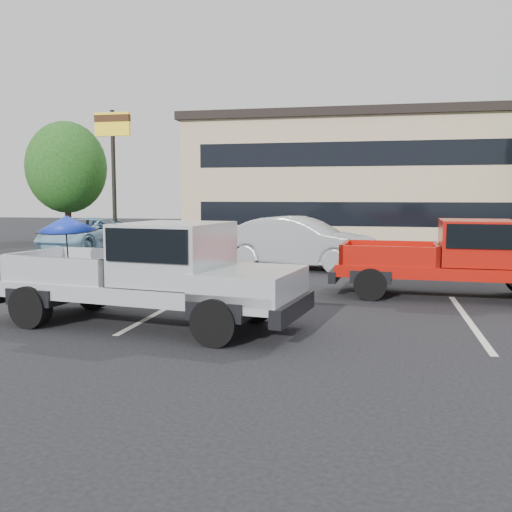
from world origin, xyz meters
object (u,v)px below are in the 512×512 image
Objects in this scene: tree_left at (67,168)px; silver_sedan at (299,243)px; tree_back at (467,157)px; silver_pickup at (162,269)px; red_pickup at (468,256)px; blue_suv at (89,234)px; motel_sign at (113,142)px.

tree_left reaches higher than silver_sedan.
silver_pickup is at bearing -109.64° from tree_back.
tree_back is 20.00m from red_pickup.
tree_left is at bearing 133.03° from silver_pickup.
silver_sedan is (1.29, 8.67, -0.22)m from silver_pickup.
silver_pickup is 15.31m from blue_suv.
silver_sedan is (8.83, -5.02, -3.82)m from motel_sign.
red_pickup is 16.57m from blue_suv.
tree_back reaches higher than motel_sign.
tree_left is 1.19× the size of silver_sedan.
tree_back is at bearing 19.29° from tree_left.
motel_sign is at bearing -147.99° from tree_back.
red_pickup is 6.36m from silver_sedan.
silver_sedan is at bearing -12.88° from blue_suv.
silver_pickup is 1.18× the size of blue_suv.
tree_back is at bearing 32.01° from motel_sign.
motel_sign is 10.86m from silver_sedan.
tree_back reaches higher than silver_pickup.
blue_suv is (-0.80, -0.86, -3.96)m from motel_sign.
silver_sedan reaches higher than blue_suv.
motel_sign is 1.01× the size of silver_pickup.
tree_left is at bearing 146.85° from red_pickup.
red_pickup is 1.10× the size of silver_sedan.
motel_sign reaches higher than silver_sedan.
silver_pickup is 1.07× the size of red_pickup.
red_pickup reaches higher than silver_sedan.
tree_back is (20.00, 7.00, 0.68)m from tree_left.
tree_back is at bearing -11.66° from silver_sedan.
tree_left reaches higher than motel_sign.
blue_suv is at bearing -147.11° from tree_back.
tree_left is 1.09× the size of red_pickup.
silver_sedan is at bearing -115.50° from tree_back.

